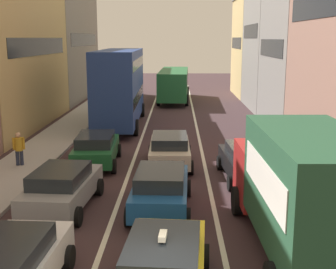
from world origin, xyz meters
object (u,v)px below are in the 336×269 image
(sedan_left_lane_third, at_px, (96,148))
(sedan_right_lane_behind_truck, at_px, (247,161))
(taxi_centre_lane_front, at_px, (163,266))
(bus_mid_queue_primary, at_px, (120,84))
(bus_far_queue_secondary, at_px, (174,82))
(hatchback_centre_lane_third, at_px, (170,149))
(pedestrian_mid_sidewalk, at_px, (19,148))
(sedan_left_lane_front, at_px, (8,268))
(wagon_left_lane_second, at_px, (62,187))
(sedan_centre_lane_second, at_px, (161,188))
(removalist_box_truck, at_px, (301,186))

(sedan_left_lane_third, xyz_separation_m, sedan_right_lane_behind_truck, (6.69, -2.13, 0.00))
(taxi_centre_lane_front, xyz_separation_m, bus_mid_queue_primary, (-3.53, 20.95, 2.03))
(taxi_centre_lane_front, distance_m, bus_far_queue_secondary, 33.61)
(hatchback_centre_lane_third, bearing_deg, taxi_centre_lane_front, 179.31)
(taxi_centre_lane_front, bearing_deg, bus_far_queue_secondary, 3.98)
(pedestrian_mid_sidewalk, bearing_deg, sedan_left_lane_front, 4.89)
(taxi_centre_lane_front, distance_m, sedan_left_lane_third, 11.70)
(sedan_right_lane_behind_truck, distance_m, bus_mid_queue_primary, 13.84)
(wagon_left_lane_second, height_order, sedan_left_lane_third, same)
(sedan_centre_lane_second, xyz_separation_m, bus_far_queue_secondary, (0.23, 28.14, 0.96))
(sedan_right_lane_behind_truck, bearing_deg, sedan_centre_lane_second, 132.69)
(sedan_centre_lane_second, distance_m, pedestrian_mid_sidewalk, 8.36)
(sedan_centre_lane_second, bearing_deg, sedan_right_lane_behind_truck, -42.38)
(removalist_box_truck, height_order, pedestrian_mid_sidewalk, removalist_box_truck)
(sedan_left_lane_third, bearing_deg, wagon_left_lane_second, 175.15)
(hatchback_centre_lane_third, bearing_deg, pedestrian_mid_sidewalk, 93.37)
(taxi_centre_lane_front, relative_size, sedan_right_lane_behind_truck, 1.00)
(sedan_centre_lane_second, bearing_deg, bus_far_queue_secondary, 1.24)
(wagon_left_lane_second, distance_m, bus_mid_queue_primary, 15.56)
(wagon_left_lane_second, distance_m, hatchback_centre_lane_third, 6.63)
(wagon_left_lane_second, xyz_separation_m, hatchback_centre_lane_third, (3.60, 5.56, 0.00))
(wagon_left_lane_second, bearing_deg, sedan_right_lane_behind_truck, -58.89)
(removalist_box_truck, xyz_separation_m, sedan_left_lane_third, (-7.05, 8.95, -1.18))
(wagon_left_lane_second, relative_size, sedan_right_lane_behind_truck, 1.00)
(sedan_centre_lane_second, bearing_deg, pedestrian_mid_sidewalk, 53.95)
(sedan_centre_lane_second, distance_m, bus_far_queue_secondary, 28.16)
(taxi_centre_lane_front, xyz_separation_m, sedan_left_lane_front, (-3.45, -0.16, -0.00))
(bus_mid_queue_primary, distance_m, bus_far_queue_secondary, 13.16)
(wagon_left_lane_second, xyz_separation_m, sedan_right_lane_behind_truck, (6.88, 3.52, 0.00))
(wagon_left_lane_second, bearing_deg, sedan_left_lane_third, 2.10)
(taxi_centre_lane_front, height_order, sedan_centre_lane_second, taxi_centre_lane_front)
(sedan_left_lane_front, bearing_deg, bus_far_queue_secondary, -3.29)
(sedan_centre_lane_second, xyz_separation_m, sedan_right_lane_behind_truck, (3.48, 3.59, 0.00))
(removalist_box_truck, height_order, wagon_left_lane_second, removalist_box_truck)
(sedan_centre_lane_second, bearing_deg, taxi_centre_lane_front, -175.56)
(removalist_box_truck, relative_size, bus_far_queue_secondary, 0.73)
(removalist_box_truck, xyz_separation_m, pedestrian_mid_sidewalk, (-10.45, 8.34, -1.03))
(hatchback_centre_lane_third, bearing_deg, sedan_left_lane_front, 162.21)
(sedan_left_lane_front, height_order, sedan_left_lane_third, same)
(hatchback_centre_lane_third, bearing_deg, bus_mid_queue_primary, 18.46)
(wagon_left_lane_second, distance_m, bus_far_queue_secondary, 28.32)
(sedan_left_lane_third, bearing_deg, hatchback_centre_lane_third, -94.39)
(wagon_left_lane_second, relative_size, bus_far_queue_secondary, 0.42)
(removalist_box_truck, relative_size, sedan_centre_lane_second, 1.78)
(removalist_box_truck, relative_size, hatchback_centre_lane_third, 1.79)
(sedan_left_lane_third, height_order, sedan_right_lane_behind_truck, same)
(bus_far_queue_secondary, bearing_deg, wagon_left_lane_second, 174.37)
(removalist_box_truck, xyz_separation_m, hatchback_centre_lane_third, (-3.64, 8.86, -1.18))
(pedestrian_mid_sidewalk, bearing_deg, sedan_centre_lane_second, 39.47)
(sedan_left_lane_front, distance_m, sedan_centre_lane_second, 6.46)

